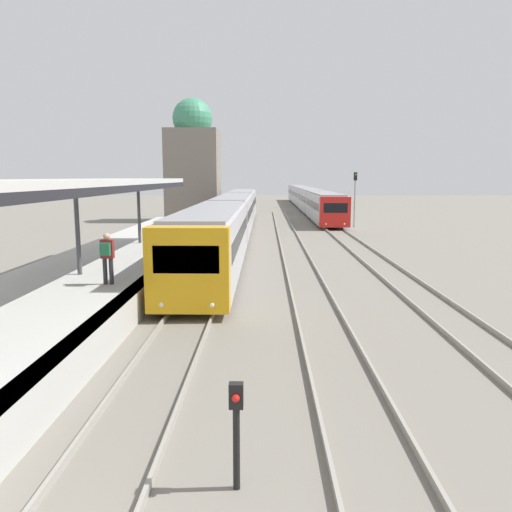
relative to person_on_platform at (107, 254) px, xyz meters
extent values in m
cube|color=beige|center=(-1.54, 1.67, 2.27)|extent=(4.00, 21.56, 0.20)
cube|color=black|center=(0.42, 1.67, 2.05)|extent=(0.08, 21.56, 0.24)
cylinder|color=#47474C|center=(-1.54, 1.67, 0.59)|extent=(0.16, 0.16, 3.15)
cylinder|color=#47474C|center=(-1.54, 10.29, 0.59)|extent=(0.16, 0.16, 3.15)
cylinder|color=#2D2D33|center=(-0.10, 0.04, -0.56)|extent=(0.14, 0.14, 0.85)
cylinder|color=#2D2D33|center=(0.10, 0.04, -0.56)|extent=(0.14, 0.14, 0.85)
cube|color=maroon|center=(0.00, 0.04, 0.16)|extent=(0.40, 0.22, 0.60)
sphere|color=tan|center=(0.00, 0.04, 0.57)|extent=(0.22, 0.22, 0.22)
cube|color=#236B47|center=(0.00, -0.16, 0.18)|extent=(0.30, 0.18, 0.40)
cube|color=gold|center=(2.69, -0.69, -0.36)|extent=(2.56, 0.70, 2.63)
cube|color=black|center=(2.69, -1.02, 0.00)|extent=(2.00, 0.04, 0.84)
sphere|color=#EFEACC|center=(1.92, -1.03, -1.38)|extent=(0.16, 0.16, 0.16)
sphere|color=#EFEACC|center=(3.46, -1.03, -1.38)|extent=(0.16, 0.16, 0.16)
cube|color=#B7B7BC|center=(2.69, 6.83, -0.36)|extent=(2.56, 14.33, 2.63)
cube|color=gray|center=(2.69, 6.83, 1.01)|extent=(2.25, 14.04, 0.12)
cube|color=black|center=(2.69, 6.83, -0.07)|extent=(2.58, 13.18, 0.68)
cylinder|color=black|center=(1.60, 2.17, -1.60)|extent=(0.12, 0.70, 0.70)
cylinder|color=black|center=(3.78, 2.17, -1.60)|extent=(0.12, 0.70, 0.70)
cylinder|color=black|center=(1.60, 11.48, -1.60)|extent=(0.12, 0.70, 0.70)
cylinder|color=black|center=(3.78, 11.48, -1.60)|extent=(0.12, 0.70, 0.70)
cube|color=#B7B7BC|center=(2.69, 21.51, -0.36)|extent=(2.56, 14.33, 2.63)
cube|color=gray|center=(2.69, 21.51, 1.01)|extent=(2.25, 14.04, 0.12)
cube|color=black|center=(2.69, 21.51, -0.07)|extent=(2.58, 13.18, 0.68)
cylinder|color=black|center=(1.60, 16.85, -1.60)|extent=(0.12, 0.70, 0.70)
cylinder|color=black|center=(3.78, 16.85, -1.60)|extent=(0.12, 0.70, 0.70)
cylinder|color=black|center=(1.60, 26.16, -1.60)|extent=(0.12, 0.70, 0.70)
cylinder|color=black|center=(3.78, 26.16, -1.60)|extent=(0.12, 0.70, 0.70)
cube|color=#B7B7BC|center=(2.69, 36.18, -0.36)|extent=(2.56, 14.33, 2.63)
cube|color=gray|center=(2.69, 36.18, 1.01)|extent=(2.25, 14.04, 0.12)
cube|color=black|center=(2.69, 36.18, -0.07)|extent=(2.58, 13.18, 0.68)
cylinder|color=black|center=(1.60, 31.53, -1.60)|extent=(0.12, 0.70, 0.70)
cylinder|color=black|center=(3.78, 31.53, -1.60)|extent=(0.12, 0.70, 0.70)
cylinder|color=black|center=(1.60, 40.84, -1.60)|extent=(0.12, 0.70, 0.70)
cylinder|color=black|center=(3.78, 40.84, -1.60)|extent=(0.12, 0.70, 0.70)
cube|color=red|center=(10.84, 25.83, -0.42)|extent=(2.53, 0.70, 2.52)
cube|color=black|center=(10.84, 25.50, -0.07)|extent=(1.97, 0.04, 0.81)
sphere|color=#EFEACC|center=(10.08, 25.49, -1.38)|extent=(0.16, 0.16, 0.16)
sphere|color=#EFEACC|center=(11.60, 25.49, -1.38)|extent=(0.16, 0.16, 0.16)
cube|color=#B7B7BC|center=(10.84, 33.05, -0.42)|extent=(2.53, 13.75, 2.52)
cube|color=gray|center=(10.84, 33.05, 0.90)|extent=(2.22, 13.47, 0.12)
cube|color=black|center=(10.84, 33.05, -0.14)|extent=(2.55, 12.65, 0.66)
cylinder|color=black|center=(9.77, 28.58, -1.60)|extent=(0.12, 0.70, 0.70)
cylinder|color=black|center=(11.91, 28.58, -1.60)|extent=(0.12, 0.70, 0.70)
cylinder|color=black|center=(9.77, 37.52, -1.60)|extent=(0.12, 0.70, 0.70)
cylinder|color=black|center=(11.91, 37.52, -1.60)|extent=(0.12, 0.70, 0.70)
cube|color=#B7B7BC|center=(10.84, 47.15, -0.42)|extent=(2.53, 13.75, 2.52)
cube|color=gray|center=(10.84, 47.15, 0.90)|extent=(2.22, 13.47, 0.12)
cube|color=black|center=(10.84, 47.15, -0.14)|extent=(2.55, 12.65, 0.66)
cylinder|color=black|center=(9.77, 42.68, -1.60)|extent=(0.12, 0.70, 0.70)
cylinder|color=black|center=(11.91, 42.68, -1.60)|extent=(0.12, 0.70, 0.70)
cylinder|color=black|center=(9.77, 51.62, -1.60)|extent=(0.12, 0.70, 0.70)
cylinder|color=black|center=(11.91, 51.62, -1.60)|extent=(0.12, 0.70, 0.70)
cube|color=#B7B7BC|center=(10.84, 61.25, -0.42)|extent=(2.53, 13.75, 2.52)
cube|color=gray|center=(10.84, 61.25, 0.90)|extent=(2.22, 13.47, 0.12)
cube|color=black|center=(10.84, 61.25, -0.14)|extent=(2.55, 12.65, 0.66)
cylinder|color=black|center=(9.77, 56.78, -1.60)|extent=(0.12, 0.70, 0.70)
cylinder|color=black|center=(11.91, 56.78, -1.60)|extent=(0.12, 0.70, 0.70)
cylinder|color=black|center=(9.77, 65.72, -1.60)|extent=(0.12, 0.70, 0.70)
cylinder|color=black|center=(11.91, 65.72, -1.60)|extent=(0.12, 0.70, 0.70)
cube|color=#B7B7BC|center=(10.84, 75.35, -0.42)|extent=(2.53, 13.75, 2.52)
cube|color=gray|center=(10.84, 75.35, 0.90)|extent=(2.22, 13.47, 0.12)
cube|color=black|center=(10.84, 75.35, -0.14)|extent=(2.55, 12.65, 0.66)
cylinder|color=black|center=(9.77, 70.88, -1.60)|extent=(0.12, 0.70, 0.70)
cylinder|color=black|center=(11.91, 70.88, -1.60)|extent=(0.12, 0.70, 0.70)
cylinder|color=black|center=(9.77, 79.81, -1.60)|extent=(0.12, 0.70, 0.70)
cylinder|color=black|center=(11.91, 79.81, -1.60)|extent=(0.12, 0.70, 0.70)
cylinder|color=black|center=(4.65, -9.15, -1.34)|extent=(0.10, 0.10, 1.22)
cube|color=black|center=(4.65, -9.15, -0.55)|extent=(0.20, 0.14, 0.36)
sphere|color=red|center=(4.65, -9.24, -0.55)|extent=(0.11, 0.11, 0.11)
cylinder|color=gray|center=(12.93, 28.57, 0.45)|extent=(0.14, 0.14, 4.81)
cube|color=black|center=(12.93, 28.57, 2.51)|extent=(0.28, 0.20, 0.70)
sphere|color=green|center=(12.93, 28.45, 2.65)|extent=(0.14, 0.14, 0.14)
cube|color=slate|center=(-2.16, 34.98, 2.56)|extent=(5.13, 5.13, 9.03)
sphere|color=#3D8966|center=(-2.16, 34.98, 8.16)|extent=(3.94, 3.94, 3.94)
camera|label=1|loc=(5.05, -15.64, 2.43)|focal=35.00mm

